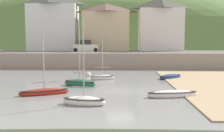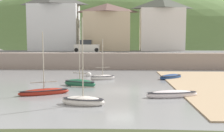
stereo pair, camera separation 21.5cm
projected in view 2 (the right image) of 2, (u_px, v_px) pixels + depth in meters
The scene contains 14 objects.
ground at pixel (147, 122), 14.36m from camera, with size 48.00×41.00×0.61m.
quay_seawall at pixel (120, 60), 41.17m from camera, with size 48.00×9.40×2.40m.
hillside_backdrop at pixel (114, 26), 78.00m from camera, with size 80.00×44.00×22.84m.
waterfront_building_left at pixel (54, 21), 48.52m from camera, with size 8.90×5.24×10.52m.
waterfront_building_centre at pixel (107, 27), 48.34m from camera, with size 8.45×5.46×8.44m.
waterfront_building_right at pixel (162, 24), 47.98m from camera, with size 7.94×4.55×9.49m.
sailboat_tall_mast at pixel (44, 92), 22.22m from camera, with size 4.17×2.45×5.33m.
sailboat_blue_trim at pixel (103, 77), 30.21m from camera, with size 2.98×1.79×4.69m.
rowboat_small_beached at pixel (172, 94), 21.23m from camera, with size 4.36×1.77×0.72m.
sailboat_far_left at pixel (80, 83), 26.16m from camera, with size 3.56×2.26×5.76m.
motorboat_with_cabin at pixel (171, 77), 30.82m from camera, with size 3.41×3.06×0.67m.
fishing_boat_green at pixel (83, 101), 18.84m from camera, with size 3.26×1.71×6.24m.
parked_car_near_slipway at pixel (87, 47), 44.33m from camera, with size 4.12×1.82×1.95m.
mooring_buoy at pixel (89, 75), 32.77m from camera, with size 0.64×0.64×0.64m.
Camera 2 is at (-0.03, -23.57, 4.69)m, focal length 42.96 mm.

